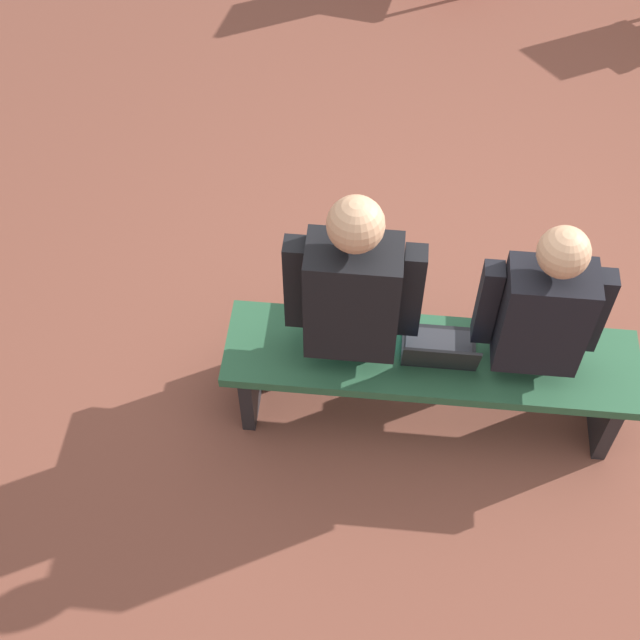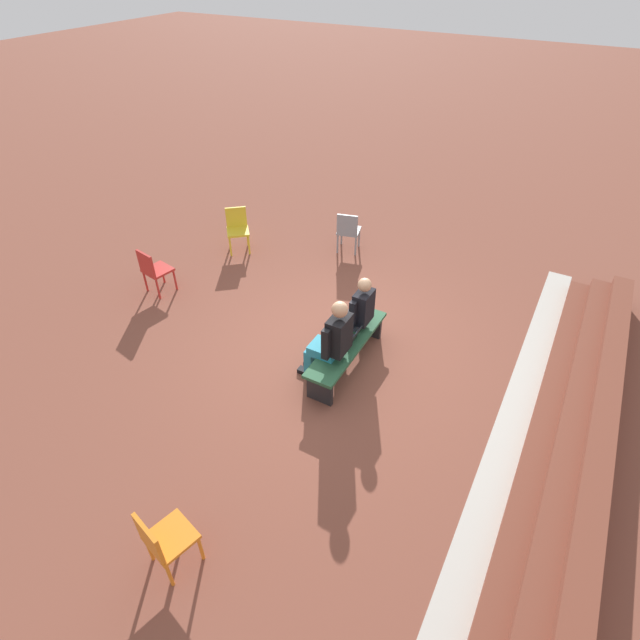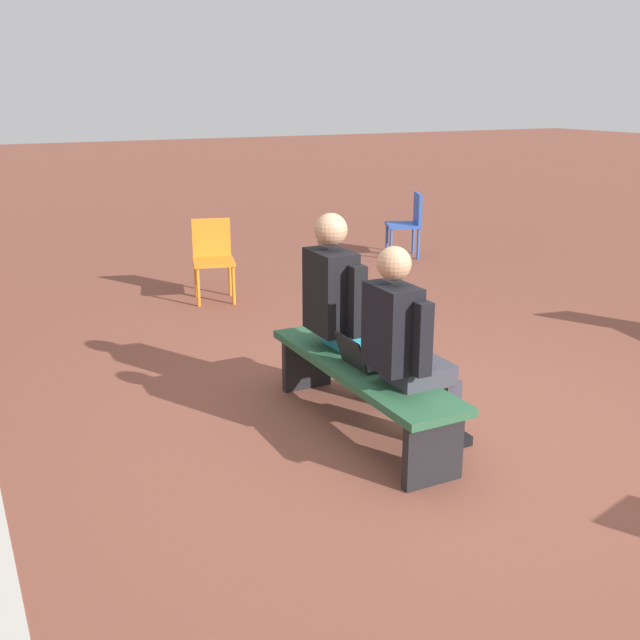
{
  "view_description": "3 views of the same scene",
  "coord_description": "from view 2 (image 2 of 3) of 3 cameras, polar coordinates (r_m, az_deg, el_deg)",
  "views": [
    {
      "loc": [
        0.56,
        2.56,
        3.58
      ],
      "look_at": [
        0.76,
        0.58,
        1.02
      ],
      "focal_mm": 50.0,
      "sensor_mm": 36.0,
      "label": 1
    },
    {
      "loc": [
        5.18,
        2.56,
        5.03
      ],
      "look_at": [
        0.24,
        -0.19,
        0.62
      ],
      "focal_mm": 28.0,
      "sensor_mm": 36.0,
      "label": 2
    },
    {
      "loc": [
        -3.56,
        2.56,
        2.13
      ],
      "look_at": [
        0.55,
        0.46,
        0.7
      ],
      "focal_mm": 42.0,
      "sensor_mm": 36.0,
      "label": 3
    }
  ],
  "objects": [
    {
      "name": "plastic_chair_by_pillar",
      "position": [
        9.81,
        3.23,
        10.27
      ],
      "size": [
        0.51,
        0.51,
        0.84
      ],
      "color": "gray",
      "rests_on": "ground"
    },
    {
      "name": "person_adult",
      "position": [
        6.67,
        1.33,
        -2.21
      ],
      "size": [
        0.56,
        0.71,
        1.37
      ],
      "color": "teal",
      "rests_on": "ground"
    },
    {
      "name": "person_student",
      "position": [
        7.23,
        4.18,
        0.97
      ],
      "size": [
        0.51,
        0.65,
        1.29
      ],
      "color": "#383842",
      "rests_on": "ground"
    },
    {
      "name": "brick_steps",
      "position": [
        6.94,
        27.37,
        -12.15
      ],
      "size": [
        7.49,
        0.9,
        0.45
      ],
      "color": "brown",
      "rests_on": "ground"
    },
    {
      "name": "laptop",
      "position": [
        7.06,
        3.34,
        -2.09
      ],
      "size": [
        0.32,
        0.29,
        0.21
      ],
      "color": "black",
      "rests_on": "bench"
    },
    {
      "name": "plastic_chair_far_left",
      "position": [
        10.04,
        -9.43,
        10.46
      ],
      "size": [
        0.59,
        0.59,
        0.84
      ],
      "color": "gold",
      "rests_on": "ground"
    },
    {
      "name": "ground_plane",
      "position": [
        7.66,
        2.13,
        -3.12
      ],
      "size": [
        60.0,
        60.0,
        0.0
      ],
      "primitive_type": "plane",
      "color": "brown"
    },
    {
      "name": "plastic_chair_foreground",
      "position": [
        5.38,
        -17.53,
        -22.79
      ],
      "size": [
        0.51,
        0.51,
        0.84
      ],
      "color": "orange",
      "rests_on": "ground"
    },
    {
      "name": "plastic_chair_far_right",
      "position": [
        9.03,
        -18.51,
        5.56
      ],
      "size": [
        0.49,
        0.49,
        0.84
      ],
      "color": "red",
      "rests_on": "ground"
    },
    {
      "name": "bench",
      "position": [
        7.13,
        3.12,
        -3.08
      ],
      "size": [
        1.8,
        0.44,
        0.45
      ],
      "color": "#285638",
      "rests_on": "ground"
    },
    {
      "name": "concrete_strip",
      "position": [
        7.01,
        21.0,
        -11.28
      ],
      "size": [
        8.29,
        0.4,
        0.01
      ],
      "primitive_type": "cube",
      "color": "#B7B2A8",
      "rests_on": "ground"
    }
  ]
}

